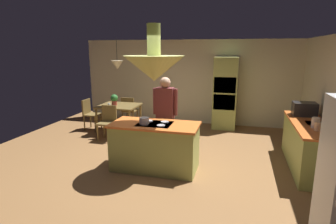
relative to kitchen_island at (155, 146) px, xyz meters
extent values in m
plane|color=olive|center=(0.00, 0.20, -0.46)|extent=(8.16, 8.16, 0.00)
cube|color=beige|center=(0.00, 3.65, 0.82)|extent=(6.80, 0.10, 2.55)
cube|color=#A8B259|center=(0.00, 0.00, -0.02)|extent=(1.60, 0.75, 0.86)
cube|color=orange|center=(0.00, 0.00, 0.43)|extent=(1.66, 0.81, 0.04)
cube|color=black|center=(0.00, 0.00, 0.44)|extent=(0.64, 0.52, 0.01)
cylinder|color=#B2B2B7|center=(-0.16, -0.13, 0.46)|extent=(0.15, 0.15, 0.02)
cylinder|color=#B2B2B7|center=(0.16, -0.13, 0.46)|extent=(0.15, 0.15, 0.02)
cylinder|color=#B2B2B7|center=(-0.16, 0.13, 0.46)|extent=(0.15, 0.15, 0.02)
cylinder|color=#B2B2B7|center=(0.16, 0.13, 0.46)|extent=(0.15, 0.15, 0.02)
cube|color=#A8B259|center=(2.84, 0.80, -0.02)|extent=(0.62, 2.07, 0.86)
cube|color=orange|center=(2.84, 0.80, 0.43)|extent=(0.66, 2.11, 0.04)
cube|color=#B2B2B7|center=(3.00, 0.80, 0.37)|extent=(0.48, 0.36, 0.16)
cube|color=#A8B259|center=(1.10, 3.25, 0.57)|extent=(0.66, 0.62, 2.05)
cube|color=black|center=(1.10, 2.96, 0.84)|extent=(0.60, 0.04, 0.44)
cube|color=black|center=(1.10, 2.96, 0.36)|extent=(0.60, 0.04, 0.44)
cube|color=brown|center=(-1.70, 2.10, 0.28)|extent=(1.07, 0.94, 0.04)
cylinder|color=brown|center=(-2.18, 1.69, -0.10)|extent=(0.06, 0.06, 0.72)
cylinder|color=brown|center=(-1.22, 1.69, -0.10)|extent=(0.06, 0.06, 0.72)
cylinder|color=brown|center=(-2.18, 2.51, -0.10)|extent=(0.06, 0.06, 0.72)
cylinder|color=brown|center=(-1.22, 2.51, -0.10)|extent=(0.06, 0.06, 0.72)
cylinder|color=tan|center=(-0.07, 0.68, -0.03)|extent=(0.14, 0.14, 0.84)
cylinder|color=tan|center=(0.11, 0.68, -0.03)|extent=(0.14, 0.14, 0.84)
cube|color=brown|center=(0.02, 0.68, 0.71)|extent=(0.36, 0.22, 0.65)
cylinder|color=brown|center=(-0.20, 0.68, 0.74)|extent=(0.09, 0.09, 0.55)
cylinder|color=brown|center=(0.24, 0.68, 0.74)|extent=(0.09, 0.09, 0.55)
sphere|color=tan|center=(0.02, 0.68, 1.14)|extent=(0.23, 0.23, 0.23)
cone|color=#A8B259|center=(0.00, 0.00, 1.47)|extent=(1.10, 1.10, 0.45)
cylinder|color=#A8B259|center=(0.00, 0.00, 1.97)|extent=(0.24, 0.24, 0.55)
cone|color=beige|center=(-1.70, 2.10, 1.40)|extent=(0.32, 0.32, 0.22)
cylinder|color=black|center=(-1.70, 2.10, 1.81)|extent=(0.01, 0.01, 0.60)
cube|color=brown|center=(-1.70, 1.33, -0.02)|extent=(0.40, 0.40, 0.04)
cube|color=brown|center=(-1.70, 1.51, 0.20)|extent=(0.40, 0.04, 0.42)
cylinder|color=brown|center=(-1.87, 1.16, -0.24)|extent=(0.04, 0.04, 0.43)
cylinder|color=brown|center=(-1.53, 1.16, -0.24)|extent=(0.04, 0.04, 0.43)
cylinder|color=brown|center=(-1.87, 1.50, -0.24)|extent=(0.04, 0.04, 0.43)
cylinder|color=brown|center=(-1.53, 1.50, -0.24)|extent=(0.04, 0.04, 0.43)
cube|color=brown|center=(-1.70, 2.87, -0.02)|extent=(0.40, 0.40, 0.04)
cube|color=brown|center=(-1.70, 2.69, 0.20)|extent=(0.40, 0.04, 0.42)
cylinder|color=brown|center=(-1.53, 3.04, -0.24)|extent=(0.04, 0.04, 0.43)
cylinder|color=brown|center=(-1.87, 3.04, -0.24)|extent=(0.04, 0.04, 0.43)
cylinder|color=brown|center=(-1.53, 2.70, -0.24)|extent=(0.04, 0.04, 0.43)
cylinder|color=brown|center=(-1.87, 2.70, -0.24)|extent=(0.04, 0.04, 0.43)
cube|color=brown|center=(-2.54, 2.10, -0.02)|extent=(0.40, 0.40, 0.04)
cube|color=brown|center=(-2.72, 2.10, 0.20)|extent=(0.04, 0.40, 0.42)
cylinder|color=brown|center=(-2.37, 1.93, -0.24)|extent=(0.04, 0.04, 0.43)
cylinder|color=brown|center=(-2.37, 2.27, -0.24)|extent=(0.04, 0.04, 0.43)
cylinder|color=brown|center=(-2.71, 1.93, -0.24)|extent=(0.04, 0.04, 0.43)
cylinder|color=brown|center=(-2.71, 2.27, -0.24)|extent=(0.04, 0.04, 0.43)
cylinder|color=#99382D|center=(-1.81, 2.06, 0.36)|extent=(0.14, 0.14, 0.12)
sphere|color=#2D722D|center=(-1.81, 2.06, 0.50)|extent=(0.20, 0.20, 0.20)
cylinder|color=white|center=(-1.88, 1.87, 0.35)|extent=(0.07, 0.07, 0.09)
cylinder|color=#E0B78C|center=(2.84, 0.28, 0.52)|extent=(0.12, 0.12, 0.15)
cylinder|color=silver|center=(2.84, 0.46, 0.54)|extent=(0.14, 0.14, 0.19)
cube|color=#232326|center=(2.84, 1.42, 0.59)|extent=(0.46, 0.36, 0.28)
cylinder|color=#B2B2B7|center=(-0.16, -0.13, 0.53)|extent=(0.18, 0.18, 0.12)
camera|label=1|loc=(1.52, -4.76, 1.81)|focal=29.49mm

